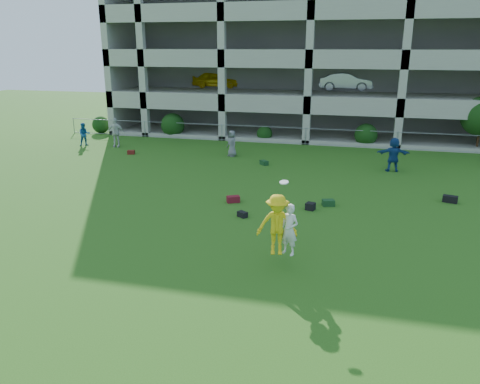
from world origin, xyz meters
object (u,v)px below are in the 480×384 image
(bystander_d, at_px, (393,154))
(parking_garage, at_px, (321,52))
(bystander_a, at_px, (84,134))
(crate_d, at_px, (310,206))
(bystander_c, at_px, (232,143))
(bystander_b, at_px, (115,132))
(frisbee_contest, at_px, (279,226))

(bystander_d, bearing_deg, parking_garage, -74.69)
(bystander_d, height_order, parking_garage, parking_garage)
(bystander_a, bearing_deg, crate_d, -67.69)
(bystander_c, height_order, parking_garage, parking_garage)
(bystander_b, height_order, bystander_d, bystander_b)
(bystander_d, distance_m, frisbee_contest, 13.39)
(bystander_a, relative_size, parking_garage, 0.05)
(crate_d, relative_size, parking_garage, 0.01)
(bystander_a, distance_m, bystander_b, 2.26)
(bystander_a, height_order, bystander_d, bystander_d)
(frisbee_contest, xyz_separation_m, parking_garage, (-1.39, 27.37, 4.73))
(frisbee_contest, height_order, parking_garage, parking_garage)
(crate_d, height_order, parking_garage, parking_garage)
(crate_d, distance_m, parking_garage, 22.87)
(crate_d, xyz_separation_m, parking_garage, (-1.81, 22.03, 5.86))
(bystander_c, relative_size, bystander_d, 0.86)
(crate_d, bearing_deg, frisbee_contest, -94.49)
(bystander_b, bearing_deg, bystander_a, 172.04)
(bystander_b, distance_m, crate_d, 17.04)
(bystander_c, xyz_separation_m, crate_d, (5.79, -8.75, -0.65))
(bystander_b, xyz_separation_m, parking_garage, (12.30, 12.51, 5.04))
(bystander_d, distance_m, parking_garage, 16.40)
(bystander_d, relative_size, crate_d, 5.30)
(bystander_b, relative_size, frisbee_contest, 0.83)
(bystander_d, relative_size, frisbee_contest, 0.79)
(parking_garage, bearing_deg, bystander_d, -69.61)
(frisbee_contest, bearing_deg, bystander_b, 132.65)
(bystander_b, distance_m, bystander_c, 8.35)
(bystander_b, xyz_separation_m, frisbee_contest, (13.69, -14.86, 0.31))
(frisbee_contest, bearing_deg, bystander_d, 72.42)
(crate_d, distance_m, frisbee_contest, 5.47)
(bystander_c, distance_m, frisbee_contest, 15.08)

